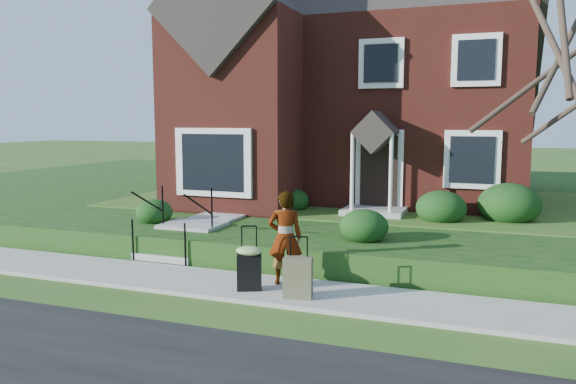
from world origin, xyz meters
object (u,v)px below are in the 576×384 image
at_px(suitcase_black, 249,265).
at_px(suitcase_olive, 298,277).
at_px(front_steps, 183,236).
at_px(woman, 285,238).

bearing_deg(suitcase_black, suitcase_olive, -29.97).
relative_size(front_steps, woman, 1.16).
xyz_separation_m(suitcase_black, suitcase_olive, (0.96, -0.12, -0.10)).
bearing_deg(suitcase_olive, front_steps, 138.26).
bearing_deg(suitcase_olive, woman, 115.21).
height_order(front_steps, woman, woman).
height_order(woman, suitcase_olive, woman).
height_order(front_steps, suitcase_black, front_steps).
bearing_deg(front_steps, woman, -26.04).
bearing_deg(suitcase_black, front_steps, 118.19).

